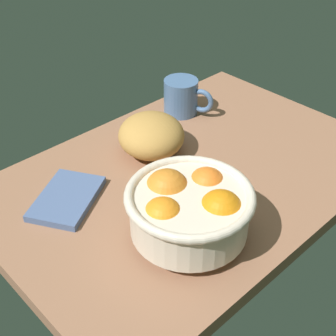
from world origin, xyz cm
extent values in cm
cube|color=#96664A|center=(0.00, 0.00, -1.50)|extent=(79.89, 53.77, 3.00)
cylinder|color=beige|center=(13.43, 12.38, 0.89)|extent=(9.37, 9.37, 1.77)
cylinder|color=beige|center=(13.43, 12.38, 5.36)|extent=(19.62, 19.62, 7.18)
torus|color=beige|center=(13.43, 12.38, 8.96)|extent=(21.22, 21.22, 1.60)
sphere|color=orange|center=(7.78, 10.93, 6.91)|extent=(6.77, 6.77, 6.77)
sphere|color=orange|center=(18.63, 11.63, 6.92)|extent=(6.82, 6.82, 6.82)
sphere|color=orange|center=(13.70, 7.37, 7.08)|extent=(7.72, 7.72, 7.72)
sphere|color=orange|center=(11.07, 16.98, 7.01)|extent=(7.37, 7.37, 7.37)
ellipsoid|color=#BF8B43|center=(0.92, -10.90, 4.12)|extent=(19.89, 20.11, 8.24)
cube|color=#4D6392|center=(23.28, -9.56, 0.68)|extent=(17.54, 15.93, 1.36)
cylinder|color=#4D6E9E|center=(-15.41, -18.63, 4.21)|extent=(8.08, 8.08, 8.43)
torus|color=#4D6E9E|center=(-17.38, -13.78, 4.21)|extent=(3.34, 5.94, 5.92)
camera|label=1|loc=(56.00, 52.17, 57.45)|focal=50.73mm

